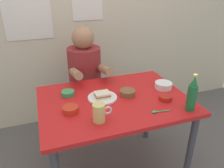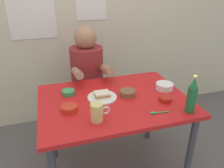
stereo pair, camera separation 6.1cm
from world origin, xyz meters
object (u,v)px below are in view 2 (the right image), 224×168
Objects in this scene: dining_table at (114,109)px; beer_mug at (97,112)px; person_seated at (87,68)px; sandwich at (102,94)px; plate_orange at (102,97)px; beer_bottle at (192,96)px; dip_bowl_green at (68,92)px; stool at (89,104)px.

beer_mug is (-0.18, -0.24, 0.15)m from dining_table.
person_seated is 0.59m from sandwich.
beer_mug is at bearing -110.35° from sandwich.
beer_mug is (-0.10, -0.27, 0.03)m from sandwich.
plate_orange is at bearing 69.65° from beer_mug.
dining_table is at bearing -22.06° from sandwich.
person_seated is at bearing 83.38° from beer_mug.
dining_table is 0.15m from sandwich.
sandwich is at bearing 0.00° from plate_orange.
beer_bottle is at bearing -6.91° from beer_mug.
person_seated is 0.86m from beer_mug.
dip_bowl_green is (-0.24, 0.13, 0.01)m from plate_orange.
plate_orange reaches higher than stool.
beer_bottle is at bearing -32.38° from dip_bowl_green.
person_seated is 2.75× the size of beer_bottle.
sandwich is (0.00, 0.00, 0.02)m from plate_orange.
dip_bowl_green is at bearing -117.56° from person_seated.
beer_mug is 0.63m from beer_bottle.
dip_bowl_green is at bearing 152.16° from dining_table.
stool is 3.57× the size of beer_mug.
person_seated reaches higher than beer_mug.
beer_mug is at bearing -71.46° from dip_bowl_green.
person_seated reaches higher than stool.
beer_mug reaches higher than stool.
plate_orange is 0.27m from dip_bowl_green.
beer_bottle is at bearing -35.42° from dining_table.
beer_mug is 0.48× the size of beer_bottle.
dip_bowl_green is at bearing 147.62° from beer_bottle.
person_seated is 7.20× the size of dip_bowl_green.
beer_mug is at bearing -96.62° from person_seated.
dip_bowl_green reaches higher than plate_orange.
stool is at bearing 63.01° from dip_bowl_green.
sandwich is (0.00, -0.59, 0.01)m from person_seated.
sandwich is (-0.08, 0.03, 0.13)m from dining_table.
sandwich is 0.63m from beer_bottle.
sandwich is at bearing -29.73° from dip_bowl_green.
sandwich is 0.42× the size of beer_bottle.
stool is at bearing 83.46° from beer_mug.
dining_table is 0.64m from person_seated.
person_seated is 3.27× the size of plate_orange.
dining_table is 1.53× the size of person_seated.
stool is 0.42m from person_seated.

